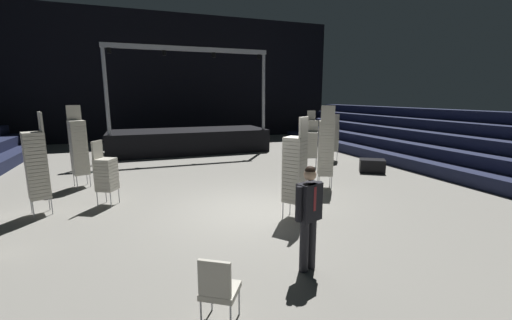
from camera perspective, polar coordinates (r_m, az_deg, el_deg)
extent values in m
cube|color=gray|center=(8.44, -1.30, -9.01)|extent=(22.00, 30.00, 0.10)
cube|color=black|center=(22.68, -14.02, 13.65)|extent=(22.00, 0.30, 8.00)
cube|color=#191E38|center=(13.52, 29.38, -1.57)|extent=(0.75, 24.00, 0.45)
cube|color=#191E38|center=(14.01, 31.56, 0.49)|extent=(0.75, 24.00, 0.45)
cube|color=#191E38|center=(14.54, 33.58, 2.41)|extent=(0.75, 24.00, 0.45)
cube|color=#191E38|center=(15.11, 35.46, 4.19)|extent=(0.75, 24.00, 0.45)
cube|color=#191E38|center=(15.70, 37.21, 5.83)|extent=(0.75, 24.00, 0.45)
cube|color=black|center=(17.40, -11.52, 3.30)|extent=(7.80, 2.95, 1.13)
cylinder|color=#9EA0A8|center=(15.88, -24.54, 10.79)|extent=(0.16, 0.16, 3.82)
cylinder|color=#9EA0A8|center=(17.01, 1.31, 11.71)|extent=(0.16, 0.16, 3.82)
cube|color=#9EA0A8|center=(16.18, -11.45, 18.32)|extent=(7.50, 0.20, 0.20)
cylinder|color=black|center=(15.97, -24.11, 16.91)|extent=(0.18, 0.18, 0.22)
cylinder|color=black|center=(16.01, -15.62, 17.43)|extent=(0.18, 0.18, 0.22)
cylinder|color=black|center=(16.37, -7.31, 17.58)|extent=(0.18, 0.18, 0.22)
cylinder|color=black|center=(17.02, 0.51, 17.41)|extent=(0.18, 0.18, 0.22)
cylinder|color=black|center=(5.72, 9.56, -14.03)|extent=(0.15, 0.15, 0.87)
cylinder|color=black|center=(5.60, 8.32, -14.58)|extent=(0.15, 0.15, 0.87)
cube|color=silver|center=(5.35, 9.67, -7.29)|extent=(0.20, 0.16, 0.62)
cube|color=black|center=(5.38, 9.19, -7.15)|extent=(0.45, 0.35, 0.62)
cube|color=maroon|center=(5.29, 10.16, -6.67)|extent=(0.06, 0.03, 0.39)
cylinder|color=black|center=(5.55, 10.79, -6.50)|extent=(0.12, 0.12, 0.57)
cylinder|color=black|center=(5.21, 7.48, -7.57)|extent=(0.12, 0.12, 0.57)
sphere|color=#DBAD89|center=(5.26, 9.34, -2.49)|extent=(0.20, 0.20, 0.20)
sphere|color=black|center=(5.25, 9.35, -1.90)|extent=(0.17, 0.17, 0.17)
cylinder|color=#B2B5BA|center=(16.43, 10.46, 1.60)|extent=(0.02, 0.02, 0.40)
cylinder|color=#B2B5BA|center=(16.29, 9.22, 1.56)|extent=(0.02, 0.02, 0.40)
cylinder|color=#B2B5BA|center=(16.78, 9.98, 1.81)|extent=(0.02, 0.02, 0.40)
cylinder|color=#B2B5BA|center=(16.65, 8.76, 1.78)|extent=(0.02, 0.02, 0.40)
cube|color=#B7B2A3|center=(16.50, 9.63, 2.52)|extent=(0.50, 0.50, 0.08)
cube|color=#B7B2A3|center=(16.49, 9.64, 2.81)|extent=(0.50, 0.50, 0.08)
cube|color=#B7B2A3|center=(16.47, 9.65, 3.11)|extent=(0.50, 0.50, 0.08)
cube|color=#B7B2A3|center=(16.46, 9.66, 3.40)|extent=(0.50, 0.50, 0.08)
cube|color=#B7B2A3|center=(16.45, 9.67, 3.69)|extent=(0.50, 0.50, 0.08)
cube|color=#B7B2A3|center=(16.44, 9.68, 3.99)|extent=(0.50, 0.50, 0.08)
cube|color=#B7B2A3|center=(16.43, 9.69, 4.28)|extent=(0.50, 0.50, 0.08)
cube|color=#B7B2A3|center=(16.42, 9.70, 4.57)|extent=(0.50, 0.50, 0.08)
cube|color=#B7B2A3|center=(16.41, 9.71, 4.87)|extent=(0.50, 0.50, 0.08)
cube|color=#B7B2A3|center=(16.40, 9.72, 5.16)|extent=(0.50, 0.50, 0.08)
cube|color=#B7B2A3|center=(16.40, 9.73, 5.46)|extent=(0.50, 0.50, 0.08)
cube|color=#B7B2A3|center=(16.39, 9.74, 5.75)|extent=(0.50, 0.50, 0.08)
cube|color=#B7B2A3|center=(16.38, 9.75, 6.05)|extent=(0.50, 0.50, 0.08)
cube|color=#B7B2A3|center=(16.37, 9.76, 6.35)|extent=(0.50, 0.50, 0.08)
cube|color=#B7B2A3|center=(16.37, 9.77, 6.64)|extent=(0.50, 0.50, 0.08)
cube|color=#B7B2A3|center=(16.53, 9.56, 7.64)|extent=(0.41, 0.11, 0.46)
cylinder|color=#B2B5BA|center=(7.85, 4.67, -8.68)|extent=(0.02, 0.02, 0.40)
cylinder|color=#B2B5BA|center=(8.17, 5.92, -7.90)|extent=(0.02, 0.02, 0.40)
cylinder|color=#B2B5BA|center=(7.69, 7.22, -9.15)|extent=(0.02, 0.02, 0.40)
cylinder|color=#B2B5BA|center=(8.02, 8.38, -8.32)|extent=(0.02, 0.02, 0.40)
cube|color=#B7B2A3|center=(7.85, 6.59, -6.84)|extent=(0.62, 0.62, 0.08)
cube|color=#B7B2A3|center=(7.83, 6.60, -6.24)|extent=(0.62, 0.62, 0.08)
cube|color=#B7B2A3|center=(7.80, 6.61, -5.65)|extent=(0.62, 0.62, 0.08)
cube|color=#B7B2A3|center=(7.78, 6.63, -5.05)|extent=(0.62, 0.62, 0.08)
cube|color=#B7B2A3|center=(7.76, 6.64, -4.44)|extent=(0.62, 0.62, 0.08)
cube|color=#B7B2A3|center=(7.73, 6.66, -3.84)|extent=(0.62, 0.62, 0.08)
cube|color=#B7B2A3|center=(7.71, 6.67, -3.23)|extent=(0.62, 0.62, 0.08)
cube|color=#B7B2A3|center=(7.69, 6.68, -2.61)|extent=(0.62, 0.62, 0.08)
cube|color=#B7B2A3|center=(7.67, 6.70, -2.00)|extent=(0.62, 0.62, 0.08)
cube|color=#B7B2A3|center=(7.65, 6.71, -1.38)|extent=(0.62, 0.62, 0.08)
cube|color=#B7B2A3|center=(7.64, 6.73, -0.75)|extent=(0.62, 0.62, 0.08)
cube|color=#B7B2A3|center=(7.62, 6.74, -0.13)|extent=(0.62, 0.62, 0.08)
cube|color=#B7B2A3|center=(7.60, 6.75, 0.50)|extent=(0.62, 0.62, 0.08)
cube|color=#B7B2A3|center=(7.59, 6.77, 1.13)|extent=(0.62, 0.62, 0.08)
cube|color=#B7B2A3|center=(7.57, 6.78, 1.76)|extent=(0.62, 0.62, 0.08)
cube|color=#B7B2A3|center=(7.56, 6.80, 2.40)|extent=(0.62, 0.62, 0.08)
cube|color=#B7B2A3|center=(7.55, 6.81, 3.04)|extent=(0.62, 0.62, 0.08)
cube|color=#B7B2A3|center=(7.54, 6.83, 3.68)|extent=(0.62, 0.62, 0.08)
cube|color=#B7B2A3|center=(7.43, 8.24, 5.65)|extent=(0.35, 0.29, 0.46)
cylinder|color=#B2B5BA|center=(11.73, -26.77, -3.19)|extent=(0.02, 0.02, 0.40)
cylinder|color=#B2B5BA|center=(11.65, -28.57, -3.45)|extent=(0.02, 0.02, 0.40)
cylinder|color=#B2B5BA|center=(12.09, -27.21, -2.84)|extent=(0.02, 0.02, 0.40)
cylinder|color=#B2B5BA|center=(12.01, -28.97, -3.08)|extent=(0.02, 0.02, 0.40)
cube|color=#B7B2A3|center=(11.82, -27.99, -1.99)|extent=(0.57, 0.57, 0.08)
cube|color=#B7B2A3|center=(11.80, -28.02, -1.59)|extent=(0.57, 0.57, 0.08)
cube|color=#B7B2A3|center=(11.78, -28.06, -1.19)|extent=(0.57, 0.57, 0.08)
cube|color=#B7B2A3|center=(11.77, -28.10, -0.78)|extent=(0.57, 0.57, 0.08)
cube|color=#B7B2A3|center=(11.75, -28.13, -0.38)|extent=(0.57, 0.57, 0.08)
cube|color=#B7B2A3|center=(11.74, -28.17, 0.03)|extent=(0.57, 0.57, 0.08)
cube|color=#B7B2A3|center=(11.72, -28.21, 0.44)|extent=(0.57, 0.57, 0.08)
cube|color=#B7B2A3|center=(11.71, -28.25, 0.85)|extent=(0.57, 0.57, 0.08)
cube|color=#B7B2A3|center=(11.70, -28.28, 1.25)|extent=(0.57, 0.57, 0.08)
cube|color=#B7B2A3|center=(11.68, -28.32, 1.67)|extent=(0.57, 0.57, 0.08)
cube|color=#B7B2A3|center=(11.67, -28.36, 2.08)|extent=(0.57, 0.57, 0.08)
cube|color=#B7B2A3|center=(11.66, -28.40, 2.49)|extent=(0.57, 0.57, 0.08)
cube|color=#B7B2A3|center=(11.65, -28.44, 2.90)|extent=(0.57, 0.57, 0.08)
cube|color=#B7B2A3|center=(11.64, -28.48, 3.32)|extent=(0.57, 0.57, 0.08)
cube|color=#B7B2A3|center=(11.63, -28.51, 3.73)|extent=(0.57, 0.57, 0.08)
cube|color=#B7B2A3|center=(11.62, -28.55, 4.14)|extent=(0.57, 0.57, 0.08)
cube|color=#B7B2A3|center=(11.62, -28.59, 4.56)|extent=(0.57, 0.57, 0.08)
cube|color=#B7B2A3|center=(11.61, -28.63, 4.98)|extent=(0.57, 0.57, 0.08)
cube|color=#B7B2A3|center=(11.60, -28.67, 5.39)|extent=(0.57, 0.57, 0.08)
cube|color=#B7B2A3|center=(11.60, -28.71, 5.81)|extent=(0.57, 0.57, 0.08)
cube|color=#B7B2A3|center=(11.77, -29.04, 7.17)|extent=(0.40, 0.19, 0.46)
cylinder|color=#B2B5BA|center=(9.47, -34.12, -7.13)|extent=(0.02, 0.02, 0.40)
cylinder|color=#B2B5BA|center=(9.83, -34.36, -6.54)|extent=(0.02, 0.02, 0.40)
cylinder|color=#B2B5BA|center=(9.50, -31.84, -6.82)|extent=(0.02, 0.02, 0.40)
cylinder|color=#B2B5BA|center=(9.87, -32.17, -6.24)|extent=(0.02, 0.02, 0.40)
cube|color=#B7B2A3|center=(9.60, -33.28, -5.30)|extent=(0.56, 0.56, 0.08)
cube|color=#B7B2A3|center=(9.58, -33.33, -4.81)|extent=(0.56, 0.56, 0.08)
cube|color=#B7B2A3|center=(9.56, -33.38, -4.32)|extent=(0.56, 0.56, 0.08)
cube|color=#B7B2A3|center=(9.54, -33.44, -3.82)|extent=(0.56, 0.56, 0.08)
cube|color=#B7B2A3|center=(9.52, -33.49, -3.33)|extent=(0.56, 0.56, 0.08)
cube|color=#B7B2A3|center=(9.51, -33.55, -2.83)|extent=(0.56, 0.56, 0.08)
cube|color=#B7B2A3|center=(9.49, -33.60, -2.33)|extent=(0.56, 0.56, 0.08)
cube|color=#B7B2A3|center=(9.47, -33.65, -1.83)|extent=(0.56, 0.56, 0.08)
cube|color=#B7B2A3|center=(9.46, -33.71, -1.33)|extent=(0.56, 0.56, 0.08)
cube|color=#B7B2A3|center=(9.44, -33.76, -0.82)|extent=(0.56, 0.56, 0.08)
cube|color=#B7B2A3|center=(9.43, -33.82, -0.32)|extent=(0.56, 0.56, 0.08)
cube|color=#B7B2A3|center=(9.41, -33.87, 0.19)|extent=(0.56, 0.56, 0.08)
cube|color=#B7B2A3|center=(9.40, -33.93, 0.70)|extent=(0.56, 0.56, 0.08)
cube|color=#B7B2A3|center=(9.39, -33.98, 1.21)|extent=(0.56, 0.56, 0.08)
cube|color=#B7B2A3|center=(9.38, -34.04, 1.72)|extent=(0.56, 0.56, 0.08)
cube|color=#B7B2A3|center=(9.37, -34.10, 2.23)|extent=(0.56, 0.56, 0.08)
cube|color=#B7B2A3|center=(9.36, -34.15, 2.75)|extent=(0.56, 0.56, 0.08)
cube|color=#B7B2A3|center=(9.35, -34.21, 3.26)|extent=(0.56, 0.56, 0.08)
cube|color=#B7B2A3|center=(9.34, -34.26, 3.78)|extent=(0.56, 0.56, 0.08)
cube|color=#B7B2A3|center=(9.34, -33.26, 5.57)|extent=(0.18, 0.40, 0.46)
cylinder|color=#B2B5BA|center=(15.25, 11.85, 0.83)|extent=(0.02, 0.02, 0.40)
cylinder|color=#B2B5BA|center=(15.48, 12.99, 0.92)|extent=(0.02, 0.02, 0.40)
cylinder|color=#B2B5BA|center=(14.95, 12.70, 0.59)|extent=(0.02, 0.02, 0.40)
cylinder|color=#B2B5BA|center=(15.18, 13.85, 0.69)|extent=(0.02, 0.02, 0.40)
cube|color=#B7B2A3|center=(15.17, 12.89, 1.66)|extent=(0.47, 0.47, 0.08)
cube|color=#B7B2A3|center=(15.16, 12.90, 1.98)|extent=(0.47, 0.47, 0.08)
cube|color=#B7B2A3|center=(15.15, 12.92, 2.29)|extent=(0.47, 0.47, 0.08)
cube|color=#B7B2A3|center=(15.14, 12.93, 2.61)|extent=(0.47, 0.47, 0.08)
cube|color=#B7B2A3|center=(15.12, 12.94, 2.93)|extent=(0.47, 0.47, 0.08)
cube|color=#B7B2A3|center=(15.11, 12.96, 3.25)|extent=(0.47, 0.47, 0.08)
cube|color=#B7B2A3|center=(15.10, 12.97, 3.57)|extent=(0.47, 0.47, 0.08)
cube|color=#B7B2A3|center=(15.09, 12.99, 3.89)|extent=(0.47, 0.47, 0.08)
cube|color=#B7B2A3|center=(15.08, 13.00, 4.21)|extent=(0.47, 0.47, 0.08)
cube|color=#B7B2A3|center=(15.07, 13.01, 4.53)|extent=(0.47, 0.47, 0.08)
cube|color=#B7B2A3|center=(15.06, 13.03, 4.85)|extent=(0.47, 0.47, 0.08)
cube|color=#B7B2A3|center=(15.05, 13.04, 5.17)|extent=(0.47, 0.47, 0.08)
cube|color=#B7B2A3|center=(15.05, 13.06, 5.49)|extent=(0.47, 0.47, 0.08)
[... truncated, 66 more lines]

